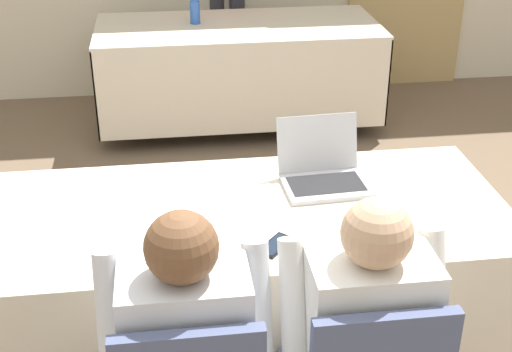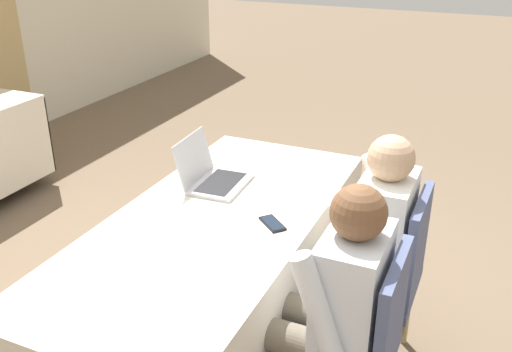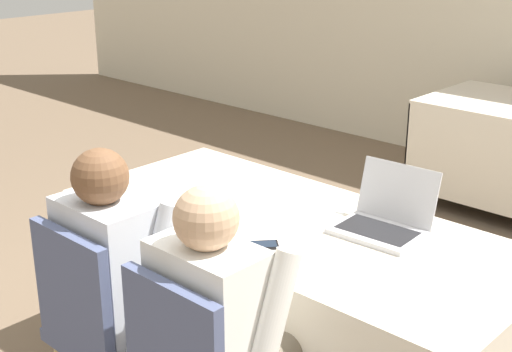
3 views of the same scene
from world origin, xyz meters
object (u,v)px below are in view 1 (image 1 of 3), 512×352
at_px(cell_phone, 276,245).
at_px(person_white_shirt, 360,333).
at_px(laptop, 323,173).
at_px(person_checkered_shirt, 187,348).
at_px(water_bottle, 195,9).

distance_m(cell_phone, person_white_shirt, 0.43).
bearing_deg(cell_phone, laptop, 100.12).
relative_size(person_checkered_shirt, person_white_shirt, 1.00).
bearing_deg(laptop, person_white_shirt, -97.30).
xyz_separation_m(person_checkered_shirt, person_white_shirt, (0.53, 0.00, 0.00)).
relative_size(cell_phone, water_bottle, 0.68).
xyz_separation_m(laptop, cell_phone, (-0.26, -0.43, -0.04)).
height_order(water_bottle, person_checkered_shirt, person_checkered_shirt).
xyz_separation_m(cell_phone, person_white_shirt, (0.20, -0.37, -0.09)).
distance_m(cell_phone, person_checkered_shirt, 0.50).
bearing_deg(laptop, water_bottle, 95.40).
bearing_deg(person_checkered_shirt, water_bottle, -93.75).
relative_size(laptop, person_checkered_shirt, 0.30).
xyz_separation_m(cell_phone, water_bottle, (-0.11, 2.87, 0.10)).
bearing_deg(person_checkered_shirt, cell_phone, -131.11).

